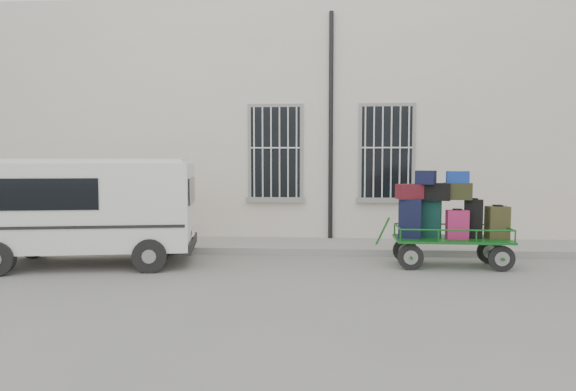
# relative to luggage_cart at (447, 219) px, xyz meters

# --- Properties ---
(ground) EXTENTS (80.00, 80.00, 0.00)m
(ground) POSITION_rel_luggage_cart_xyz_m (-3.15, -0.41, -0.93)
(ground) COLOR slate
(ground) RESTS_ON ground
(building) EXTENTS (24.00, 5.15, 6.00)m
(building) POSITION_rel_luggage_cart_xyz_m (-3.15, 5.08, 2.07)
(building) COLOR beige
(building) RESTS_ON ground
(sidewalk) EXTENTS (24.00, 1.70, 0.15)m
(sidewalk) POSITION_rel_luggage_cart_xyz_m (-3.15, 1.79, -0.85)
(sidewalk) COLOR gray
(sidewalk) RESTS_ON ground
(luggage_cart) EXTENTS (2.54, 1.02, 1.86)m
(luggage_cart) POSITION_rel_luggage_cart_xyz_m (0.00, 0.00, 0.00)
(luggage_cart) COLOR black
(luggage_cart) RESTS_ON ground
(van) EXTENTS (4.37, 2.42, 2.09)m
(van) POSITION_rel_luggage_cart_xyz_m (-7.03, -0.27, 0.27)
(van) COLOR silver
(van) RESTS_ON ground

